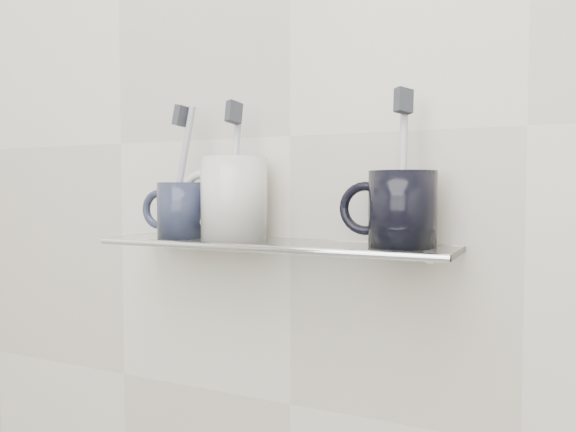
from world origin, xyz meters
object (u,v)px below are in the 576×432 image
Objects in this scene: shelf_glass at (271,244)px; mug_right at (402,209)px; mug_center at (234,198)px; mug_left at (182,210)px.

shelf_glass is 5.26× the size of mug_right.
mug_center is 0.24m from mug_right.
shelf_glass is 0.09m from mug_center.
mug_right is at bearing 15.95° from mug_left.
mug_right reaches higher than shelf_glass.
mug_center reaches higher than shelf_glass.
mug_center is (0.09, 0.00, 0.02)m from mug_left.
mug_left reaches higher than shelf_glass.
mug_right reaches higher than mug_left.
shelf_glass is 6.09× the size of mug_left.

